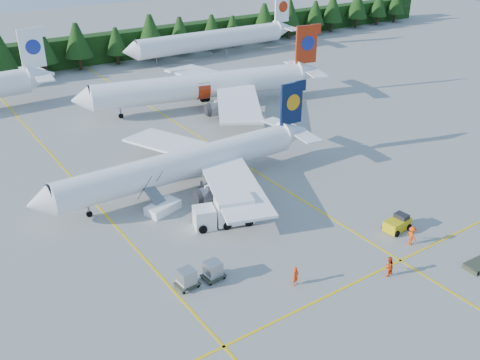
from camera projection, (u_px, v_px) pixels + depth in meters
ground at (311, 251)px, 52.30m from camera, size 320.00×320.00×0.00m
taxi_stripe_a at (99, 207)px, 60.01m from camera, size 0.25×120.00×0.01m
taxi_stripe_b at (245, 165)px, 70.07m from camera, size 0.25×120.00×0.01m
taxi_stripe_cross at (355, 283)px, 47.87m from camera, size 80.00×0.25×0.01m
treeline_hedge at (52, 55)px, 111.45m from camera, size 220.00×4.00×6.00m
airliner_navy at (176, 167)px, 62.28m from camera, size 35.62×29.34×10.36m
airliner_red at (197, 87)px, 88.58m from camera, size 41.84×34.07×12.32m
airliner_far_right at (207, 40)px, 119.61m from camera, size 42.95×4.87×12.49m
airstairs at (161, 205)px, 59.01m from camera, size 4.28×5.81×3.48m
service_truck at (224, 212)px, 56.17m from camera, size 6.64×4.06×3.02m
baggage_tug at (398, 223)px, 55.49m from camera, size 3.04×1.83×1.56m
uld_pair at (200, 274)px, 47.39m from camera, size 4.58×1.93×1.51m
crew_a at (296, 276)px, 47.19m from camera, size 0.78×0.63×1.88m
crew_b at (389, 266)px, 48.40m from camera, size 1.06×0.89×1.96m
crew_c at (412, 236)px, 52.94m from camera, size 0.76×0.95×2.02m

